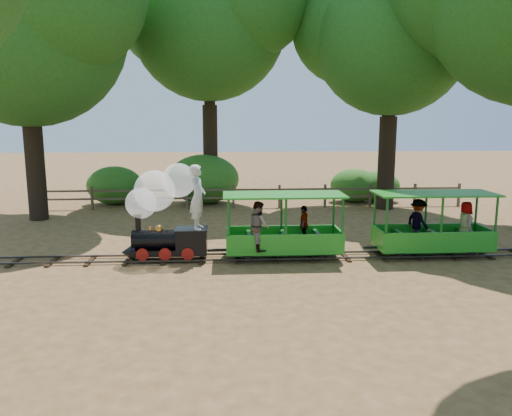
{
  "coord_description": "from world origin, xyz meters",
  "views": [
    {
      "loc": [
        -1.31,
        -13.27,
        3.82
      ],
      "look_at": [
        -0.47,
        0.5,
        1.34
      ],
      "focal_mm": 35.0,
      "sensor_mm": 36.0,
      "label": 1
    }
  ],
  "objects": [
    {
      "name": "ground",
      "position": [
        0.0,
        0.0,
        0.0
      ],
      "size": [
        90.0,
        90.0,
        0.0
      ],
      "primitive_type": "plane",
      "color": "#A37146",
      "rests_on": "ground"
    },
    {
      "name": "oak_ne",
      "position": [
        5.47,
        7.59,
        7.42
      ],
      "size": [
        7.98,
        7.02,
        10.3
      ],
      "color": "#2D2116",
      "rests_on": "ground"
    },
    {
      "name": "carriage_rear",
      "position": [
        4.48,
        0.01,
        0.79
      ],
      "size": [
        3.29,
        1.34,
        1.71
      ],
      "color": "#218E1F",
      "rests_on": "track"
    },
    {
      "name": "shrub_mid_w",
      "position": [
        -2.33,
        9.3,
        1.12
      ],
      "size": [
        3.22,
        2.48,
        2.23
      ],
      "primitive_type": "ellipsoid",
      "color": "#2D6B1E",
      "rests_on": "ground"
    },
    {
      "name": "shrub_west",
      "position": [
        -6.32,
        9.3,
        0.86
      ],
      "size": [
        2.48,
        1.91,
        1.72
      ],
      "primitive_type": "ellipsoid",
      "color": "#2D6B1E",
      "rests_on": "ground"
    },
    {
      "name": "oak_nc",
      "position": [
        -2.03,
        9.59,
        8.31
      ],
      "size": [
        8.55,
        7.52,
        11.39
      ],
      "color": "#2D2116",
      "rests_on": "ground"
    },
    {
      "name": "shrub_mid_e",
      "position": [
        5.72,
        9.3,
        0.72
      ],
      "size": [
        2.08,
        1.6,
        1.44
      ],
      "primitive_type": "ellipsoid",
      "color": "#2D6B1E",
      "rests_on": "ground"
    },
    {
      "name": "oak_nw",
      "position": [
        -8.54,
        6.1,
        7.55
      ],
      "size": [
        9.2,
        8.09,
        10.85
      ],
      "color": "#2D2116",
      "rests_on": "ground"
    },
    {
      "name": "carriage_front",
      "position": [
        0.13,
        -0.06,
        0.78
      ],
      "size": [
        3.29,
        1.5,
        1.71
      ],
      "color": "#218E1F",
      "rests_on": "track"
    },
    {
      "name": "fence",
      "position": [
        0.0,
        8.0,
        0.58
      ],
      "size": [
        18.1,
        0.1,
        1.0
      ],
      "color": "brown",
      "rests_on": "ground"
    },
    {
      "name": "track",
      "position": [
        0.0,
        0.0,
        0.07
      ],
      "size": [
        22.0,
        1.0,
        0.1
      ],
      "color": "#3F3D3A",
      "rests_on": "ground"
    },
    {
      "name": "locomotive",
      "position": [
        -2.96,
        0.06,
        1.54
      ],
      "size": [
        2.34,
        1.1,
        2.69
      ],
      "color": "black",
      "rests_on": "ground"
    },
    {
      "name": "shrub_east",
      "position": [
        4.62,
        9.3,
        0.77
      ],
      "size": [
        2.24,
        1.72,
        1.55
      ],
      "primitive_type": "ellipsoid",
      "color": "#2D6B1E",
      "rests_on": "ground"
    }
  ]
}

